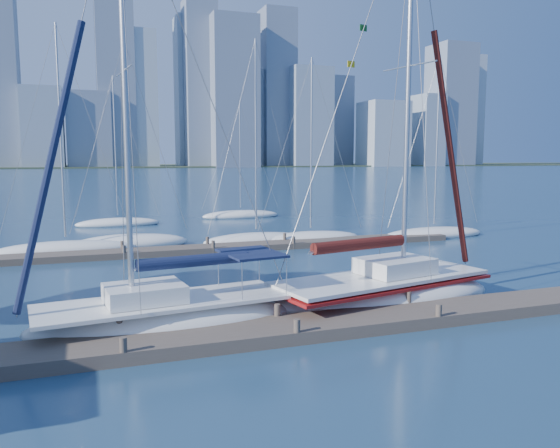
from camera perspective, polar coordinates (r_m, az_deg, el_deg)
name	(u,v)px	position (r m, az deg, el deg)	size (l,w,h in m)	color
ground	(287,336)	(17.55, 0.70, -11.61)	(700.00, 700.00, 0.00)	#172D4C
near_dock	(287,330)	(17.48, 0.70, -10.99)	(26.00, 2.00, 0.40)	#51463B
far_dock	(227,248)	(32.99, -5.59, -2.49)	(30.00, 1.80, 0.36)	#51463B
far_shore	(98,167)	(335.71, -18.48, 5.69)	(800.00, 100.00, 1.50)	#38472D
sailboat_navy	(163,296)	(18.16, -12.09, -7.34)	(8.86, 3.81, 14.64)	white
sailboat_maroon	(382,273)	(21.22, 10.63, -5.08)	(9.83, 4.94, 16.09)	white
bg_boat_0	(66,249)	(34.43, -21.44, -2.42)	(8.27, 5.05, 13.43)	white
bg_boat_1	(131,242)	(35.53, -15.34, -1.86)	(7.13, 2.48, 12.95)	white
bg_boat_2	(256,239)	(35.61, -2.49, -1.63)	(7.34, 3.85, 13.29)	white
bg_boat_3	(311,238)	(36.36, 3.22, -1.48)	(7.29, 2.94, 12.28)	white
bg_boat_5	(434,234)	(39.94, 15.78, -0.97)	(8.01, 2.72, 12.82)	white
bg_boat_6	(118,223)	(46.70, -16.57, 0.12)	(6.96, 3.35, 12.36)	white
bg_boat_7	(241,215)	(50.96, -4.13, 0.93)	(7.36, 2.51, 10.82)	white
skyline	(135,100)	(308.65, -14.91, 12.39)	(504.36, 51.31, 120.18)	#8095A6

